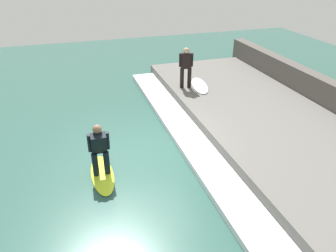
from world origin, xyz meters
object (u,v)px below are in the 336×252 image
object	(u,v)px
surfboard_waiting_near	(200,85)
surfboard_riding	(102,174)
surfer_waiting_near	(186,66)
surfer_riding	(99,148)

from	to	relation	value
surfboard_waiting_near	surfboard_riding	bearing A→B (deg)	-136.97
surfboard_waiting_near	surfer_waiting_near	bearing A→B (deg)	177.53
surfer_waiting_near	surfer_riding	bearing A→B (deg)	-132.70
surfer_riding	surfboard_waiting_near	bearing A→B (deg)	43.03
surfboard_riding	surfer_waiting_near	xyz separation A→B (m)	(3.78, 4.10, 1.30)
surfer_waiting_near	surfboard_waiting_near	bearing A→B (deg)	-2.47
surfboard_riding	surfboard_waiting_near	bearing A→B (deg)	43.03
surfboard_riding	surfer_waiting_near	distance (m)	5.72
surfer_riding	surfer_waiting_near	distance (m)	5.60
surfer_waiting_near	surfboard_waiting_near	distance (m)	1.02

